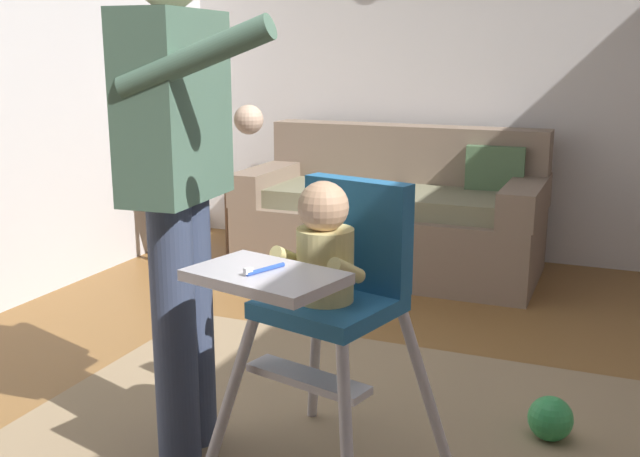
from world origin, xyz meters
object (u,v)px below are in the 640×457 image
adult_standing (179,182)px  toy_ball (550,418)px  sippy_cup (190,171)px  couch (394,215)px  side_table (191,201)px  high_chair (329,275)px

adult_standing → toy_ball: size_ratio=10.43×
toy_ball → sippy_cup: bearing=147.3°
couch → adult_standing: (0.01, -2.36, 0.59)m
couch → sippy_cup: size_ratio=17.86×
side_table → sippy_cup: bearing=0.0°
toy_ball → adult_standing: bearing=-154.4°
toy_ball → side_table: size_ratio=0.30×
sippy_cup → toy_ball: bearing=-32.7°
side_table → sippy_cup: size_ratio=5.20×
adult_standing → toy_ball: 1.50m
adult_standing → toy_ball: adult_standing is taller
adult_standing → sippy_cup: adult_standing is taller
adult_standing → side_table: bearing=117.6°
high_chair → toy_ball: (0.63, 0.50, -0.58)m
high_chair → toy_ball: 0.99m
side_table → sippy_cup: 0.19m
toy_ball → sippy_cup: (-2.40, 1.54, 0.49)m
adult_standing → side_table: size_ratio=3.12×
couch → sippy_cup: (-1.27, -0.28, 0.24)m
side_table → couch: bearing=12.4°
couch → toy_ball: couch is taller
couch → side_table: 1.30m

